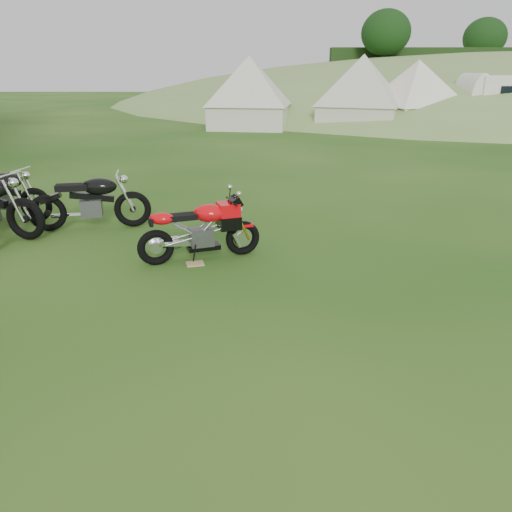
# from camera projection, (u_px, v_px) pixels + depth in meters

# --- Properties ---
(ground) EXTENTS (120.00, 120.00, 0.00)m
(ground) POSITION_uv_depth(u_px,v_px,m) (264.00, 323.00, 5.44)
(ground) COLOR #15430E
(ground) RESTS_ON ground
(sport_motorcycle) EXTENTS (1.75, 0.97, 1.02)m
(sport_motorcycle) POSITION_uv_depth(u_px,v_px,m) (200.00, 226.00, 7.10)
(sport_motorcycle) COLOR red
(sport_motorcycle) RESTS_ON ground
(plywood_board) EXTENTS (0.29, 0.25, 0.02)m
(plywood_board) POSITION_uv_depth(u_px,v_px,m) (195.00, 264.00, 7.08)
(plywood_board) COLOR tan
(plywood_board) RESTS_ON ground
(vintage_moto_c) EXTENTS (2.02, 0.81, 1.03)m
(vintage_moto_c) POSITION_uv_depth(u_px,v_px,m) (89.00, 200.00, 8.48)
(vintage_moto_c) COLOR black
(vintage_moto_c) RESTS_ON ground
(tent_left) EXTENTS (3.85, 3.85, 2.96)m
(tent_left) POSITION_uv_depth(u_px,v_px,m) (249.00, 95.00, 23.05)
(tent_left) COLOR beige
(tent_left) RESTS_ON ground
(tent_mid) EXTENTS (4.47, 4.47, 2.99)m
(tent_mid) POSITION_uv_depth(u_px,v_px,m) (362.00, 95.00, 22.93)
(tent_mid) COLOR beige
(tent_mid) RESTS_ON ground
(tent_right) EXTENTS (4.20, 4.20, 2.86)m
(tent_right) POSITION_uv_depth(u_px,v_px,m) (416.00, 96.00, 23.38)
(tent_right) COLOR white
(tent_right) RESTS_ON ground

